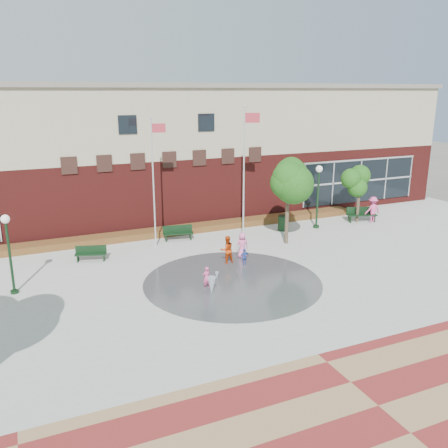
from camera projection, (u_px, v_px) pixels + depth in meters
name	position (u px, v px, depth m)	size (l,w,h in m)	color
ground	(263.00, 308.00, 19.75)	(120.00, 120.00, 0.00)	#666056
plaza_concrete	(224.00, 275.00, 23.27)	(46.00, 18.00, 0.01)	#A8A8A0
paver_band	(378.00, 406.00, 13.58)	(46.00, 6.00, 0.01)	maroon
splash_pad	(233.00, 282.00, 22.39)	(8.40, 8.40, 0.01)	#383A3D
library_building	(148.00, 150.00, 33.89)	(44.40, 10.40, 9.20)	#591815
flower_bed	(176.00, 234.00, 29.97)	(26.00, 1.20, 0.40)	maroon
flagpole_left	(154.00, 176.00, 26.38)	(0.87, 0.14, 7.41)	silver
flagpole_right	(245.00, 167.00, 27.60)	(0.97, 0.28, 7.97)	silver
lamp_left	(9.00, 245.00, 20.52)	(0.38, 0.38, 3.64)	black
lamp_right	(318.00, 190.00, 30.52)	(0.44, 0.44, 4.14)	black
bench_left	(91.00, 256.00, 25.09)	(1.68, 0.90, 0.81)	black
bench_mid	(178.00, 236.00, 28.57)	(1.85, 0.81, 0.90)	black
bench_right	(362.00, 217.00, 32.57)	(2.11, 1.16, 1.02)	black
trash_can	(282.00, 223.00, 30.51)	(0.61, 0.61, 1.01)	black
tree_mid	(288.00, 180.00, 27.06)	(3.08, 3.08, 5.19)	#3E3023
tree_small_right	(360.00, 181.00, 31.88)	(2.28, 2.28, 3.90)	#3E3023
water_jet_a	(212.00, 295.00, 21.01)	(0.41, 0.41, 0.79)	white
water_jet_b	(217.00, 280.00, 22.62)	(0.17, 0.17, 0.39)	white
child_splash	(206.00, 278.00, 21.51)	(0.39, 0.26, 1.07)	#CD447B
adult_red	(227.00, 250.00, 24.63)	(0.73, 0.57, 1.50)	#BC380B
adult_pink	(242.00, 245.00, 25.47)	(0.69, 0.45, 1.41)	pink
child_blue	(244.00, 257.00, 24.44)	(0.53, 0.22, 0.91)	#3251A8
person_bench	(372.00, 210.00, 32.37)	(1.15, 0.66, 1.79)	#E0488D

